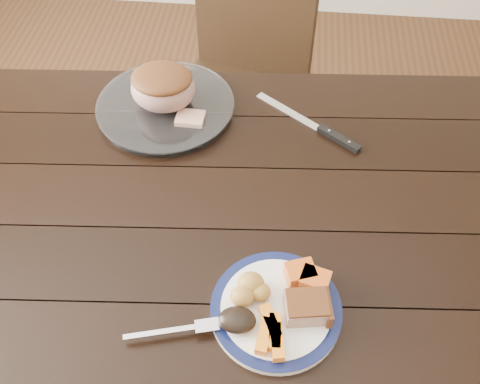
# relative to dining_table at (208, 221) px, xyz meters

# --- Properties ---
(ground) EXTENTS (4.00, 4.00, 0.00)m
(ground) POSITION_rel_dining_table_xyz_m (0.00, 0.00, -0.66)
(ground) COLOR #472B16
(ground) RESTS_ON ground
(dining_table) EXTENTS (1.66, 1.02, 0.75)m
(dining_table) POSITION_rel_dining_table_xyz_m (0.00, 0.00, 0.00)
(dining_table) COLOR black
(dining_table) RESTS_ON ground
(chair_far) EXTENTS (0.53, 0.53, 0.93)m
(chair_far) POSITION_rel_dining_table_xyz_m (0.01, 0.73, -0.13)
(chair_far) COLOR black
(chair_far) RESTS_ON ground
(dinner_plate) EXTENTS (0.25, 0.25, 0.02)m
(dinner_plate) POSITION_rel_dining_table_xyz_m (0.17, -0.27, 0.10)
(dinner_plate) COLOR white
(dinner_plate) RESTS_ON dining_table
(plate_rim) EXTENTS (0.25, 0.25, 0.02)m
(plate_rim) POSITION_rel_dining_table_xyz_m (0.17, -0.27, 0.11)
(plate_rim) COLOR #0C123C
(plate_rim) RESTS_ON dinner_plate
(serving_platter) EXTENTS (0.35, 0.35, 0.02)m
(serving_platter) POSITION_rel_dining_table_xyz_m (-0.15, 0.28, 0.10)
(serving_platter) COLOR white
(serving_platter) RESTS_ON dining_table
(pork_slice) EXTENTS (0.09, 0.08, 0.04)m
(pork_slice) POSITION_rel_dining_table_xyz_m (0.23, -0.28, 0.13)
(pork_slice) COLOR tan
(pork_slice) RESTS_ON dinner_plate
(roasted_potatoes) EXTENTS (0.08, 0.07, 0.04)m
(roasted_potatoes) POSITION_rel_dining_table_xyz_m (0.12, -0.25, 0.13)
(roasted_potatoes) COLOR gold
(roasted_potatoes) RESTS_ON dinner_plate
(carrot_batons) EXTENTS (0.06, 0.11, 0.02)m
(carrot_batons) POSITION_rel_dining_table_xyz_m (0.17, -0.33, 0.12)
(carrot_batons) COLOR orange
(carrot_batons) RESTS_ON dinner_plate
(pumpkin_wedges) EXTENTS (0.09, 0.07, 0.04)m
(pumpkin_wedges) POSITION_rel_dining_table_xyz_m (0.23, -0.21, 0.13)
(pumpkin_wedges) COLOR orange
(pumpkin_wedges) RESTS_ON dinner_plate
(dark_mushroom) EXTENTS (0.07, 0.05, 0.03)m
(dark_mushroom) POSITION_rel_dining_table_xyz_m (0.10, -0.31, 0.13)
(dark_mushroom) COLOR black
(dark_mushroom) RESTS_ON dinner_plate
(fork) EXTENTS (0.18, 0.06, 0.00)m
(fork) POSITION_rel_dining_table_xyz_m (-0.00, -0.33, 0.11)
(fork) COLOR silver
(fork) RESTS_ON dinner_plate
(roast_joint) EXTENTS (0.16, 0.14, 0.11)m
(roast_joint) POSITION_rel_dining_table_xyz_m (-0.15, 0.28, 0.16)
(roast_joint) COLOR #A57165
(roast_joint) RESTS_ON serving_platter
(cut_slice) EXTENTS (0.07, 0.06, 0.02)m
(cut_slice) POSITION_rel_dining_table_xyz_m (-0.07, 0.22, 0.12)
(cut_slice) COLOR tan
(cut_slice) RESTS_ON serving_platter
(carving_knife) EXTENTS (0.27, 0.20, 0.01)m
(carving_knife) POSITION_rel_dining_table_xyz_m (0.27, 0.23, 0.10)
(carving_knife) COLOR silver
(carving_knife) RESTS_ON dining_table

